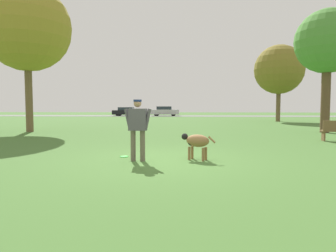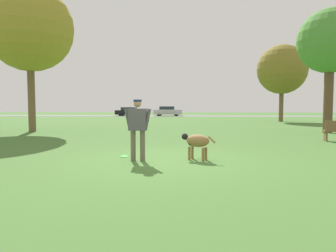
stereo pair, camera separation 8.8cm
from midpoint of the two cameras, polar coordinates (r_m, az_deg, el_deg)
name	(u,v)px [view 2 (the right image)]	position (r m, az deg, el deg)	size (l,w,h in m)	color
ground_plane	(161,160)	(7.92, -1.10, -6.47)	(120.00, 120.00, 0.00)	#426B2D
far_road_strip	(185,116)	(42.95, 3.36, 1.93)	(120.00, 6.00, 0.01)	slate
person	(138,125)	(7.69, -5.46, 0.23)	(0.71, 0.25, 1.58)	#665B4C
dog	(196,142)	(7.88, 5.76, -2.98)	(0.91, 0.58, 0.69)	olive
frisbee	(124,156)	(8.47, -8.01, -5.77)	(0.23, 0.23, 0.02)	#33D838
tree_far_right	(282,70)	(29.42, 20.98, 10.02)	(4.44, 4.44, 6.96)	brown
tree_near_left	(29,28)	(18.61, -24.76, 16.55)	(4.67, 4.67, 7.98)	brown
tree_near_right	(330,42)	(18.34, 28.65, 13.88)	(3.34, 3.34, 6.50)	brown
parked_car_black	(130,112)	(43.74, -7.28, 2.74)	(4.05, 1.77, 1.25)	black
parked_car_silver	(168,111)	(43.11, 0.00, 2.85)	(4.07, 1.74, 1.37)	#B7B7BC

